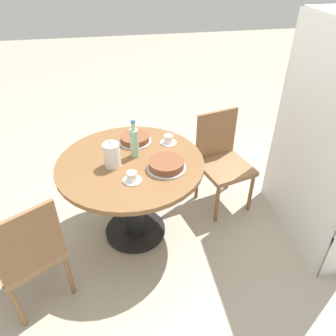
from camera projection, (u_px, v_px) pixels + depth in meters
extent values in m
plane|color=#B2A893|center=(136.00, 231.00, 2.87)|extent=(14.00, 14.00, 0.00)
cylinder|color=black|center=(136.00, 230.00, 2.86)|extent=(0.52, 0.52, 0.03)
cylinder|color=black|center=(133.00, 199.00, 2.66)|extent=(0.17, 0.17, 0.67)
cylinder|color=brown|center=(130.00, 164.00, 2.46)|extent=(1.11, 1.11, 0.04)
cylinder|color=olive|center=(217.00, 204.00, 2.87)|extent=(0.03, 0.03, 0.40)
cylinder|color=olive|center=(251.00, 193.00, 2.99)|extent=(0.03, 0.03, 0.40)
cylinder|color=olive|center=(197.00, 181.00, 3.13)|extent=(0.03, 0.03, 0.40)
cylinder|color=olive|center=(229.00, 172.00, 3.26)|extent=(0.03, 0.03, 0.40)
cube|color=#93704C|center=(226.00, 168.00, 2.93)|extent=(0.51, 0.51, 0.04)
cube|color=olive|center=(216.00, 134.00, 2.94)|extent=(0.13, 0.39, 0.45)
cylinder|color=olive|center=(46.00, 245.00, 2.48)|extent=(0.03, 0.03, 0.40)
cylinder|color=olive|center=(69.00, 275.00, 2.26)|extent=(0.03, 0.03, 0.40)
cylinder|color=olive|center=(17.00, 307.00, 2.07)|extent=(0.03, 0.03, 0.40)
cube|color=#93704C|center=(25.00, 252.00, 2.15)|extent=(0.58, 0.58, 0.04)
cube|color=olive|center=(28.00, 244.00, 1.89)|extent=(0.23, 0.35, 0.45)
cube|color=silver|center=(293.00, 115.00, 2.82)|extent=(0.04, 0.28, 1.72)
cube|color=silver|center=(310.00, 146.00, 2.40)|extent=(1.03, 0.02, 1.72)
cube|color=silver|center=(299.00, 225.00, 2.90)|extent=(0.96, 0.27, 0.04)
cube|color=silver|center=(311.00, 189.00, 2.67)|extent=(0.96, 0.27, 0.04)
cube|color=silver|center=(326.00, 144.00, 2.42)|extent=(0.96, 0.27, 0.04)
cube|color=#703384|center=(320.00, 237.00, 2.59)|extent=(0.40, 0.21, 0.26)
cube|color=teal|center=(287.00, 191.00, 3.03)|extent=(0.40, 0.21, 0.30)
cube|color=orange|center=(296.00, 152.00, 2.81)|extent=(0.36, 0.21, 0.31)
cube|color=orange|center=(310.00, 106.00, 2.54)|extent=(0.39, 0.21, 0.32)
cube|color=teal|center=(326.00, 51.00, 2.29)|extent=(0.42, 0.21, 0.30)
cylinder|color=white|center=(112.00, 155.00, 2.35)|extent=(0.12, 0.12, 0.18)
cone|color=white|center=(110.00, 143.00, 2.29)|extent=(0.11, 0.11, 0.02)
sphere|color=white|center=(110.00, 141.00, 2.28)|extent=(0.02, 0.02, 0.02)
cylinder|color=#99C6A3|center=(134.00, 143.00, 2.45)|extent=(0.07, 0.07, 0.22)
cylinder|color=#99C6A3|center=(133.00, 126.00, 2.36)|extent=(0.03, 0.03, 0.06)
cylinder|color=#2D5184|center=(133.00, 121.00, 2.34)|extent=(0.03, 0.03, 0.01)
cylinder|color=silver|center=(166.00, 168.00, 2.37)|extent=(0.29, 0.29, 0.01)
cylinder|color=brown|center=(166.00, 164.00, 2.35)|extent=(0.26, 0.26, 0.05)
cylinder|color=silver|center=(135.00, 141.00, 2.68)|extent=(0.27, 0.27, 0.01)
cylinder|color=brown|center=(135.00, 138.00, 2.66)|extent=(0.24, 0.24, 0.05)
cylinder|color=white|center=(132.00, 180.00, 2.25)|extent=(0.13, 0.13, 0.01)
cylinder|color=white|center=(132.00, 176.00, 2.23)|extent=(0.07, 0.07, 0.06)
cylinder|color=white|center=(168.00, 143.00, 2.66)|extent=(0.13, 0.13, 0.01)
cylinder|color=white|center=(168.00, 139.00, 2.64)|extent=(0.07, 0.07, 0.06)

